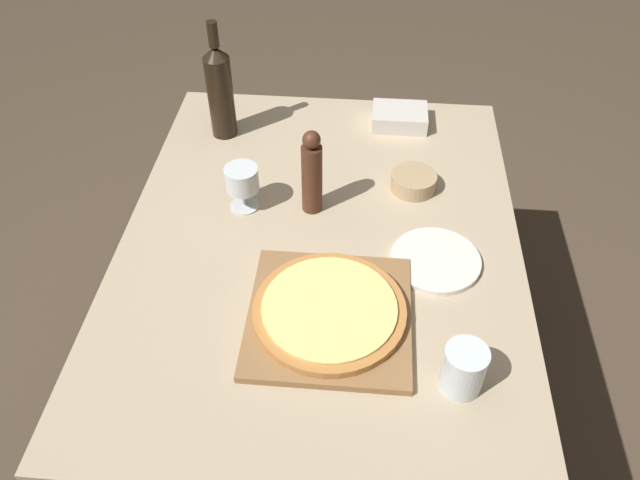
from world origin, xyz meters
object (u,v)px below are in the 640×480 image
object	(u,v)px
wine_bottle	(220,90)
wine_glass	(242,181)
pepper_mill	(312,174)
small_bowl	(414,182)
pizza	(329,310)

from	to	relation	value
wine_bottle	wine_glass	world-z (taller)	wine_bottle
pepper_mill	wine_glass	size ratio (longest dim) A/B	1.92
wine_bottle	pepper_mill	world-z (taller)	wine_bottle
wine_bottle	small_bowl	distance (m)	0.59
pizza	small_bowl	distance (m)	0.49
pizza	pepper_mill	size ratio (longest dim) A/B	1.40
pepper_mill	small_bowl	world-z (taller)	pepper_mill
wine_bottle	wine_glass	distance (m)	0.34
pepper_mill	small_bowl	xyz separation A→B (m)	(0.25, 0.10, -0.09)
pizza	small_bowl	bearing A→B (deg)	67.69
wine_glass	wine_bottle	bearing A→B (deg)	109.61
pizza	wine_glass	world-z (taller)	wine_glass
pizza	small_bowl	xyz separation A→B (m)	(0.18, 0.45, -0.01)
pizza	pepper_mill	distance (m)	0.37
pizza	wine_bottle	bearing A→B (deg)	118.24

